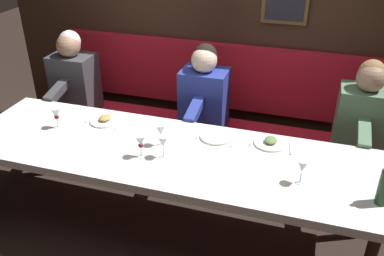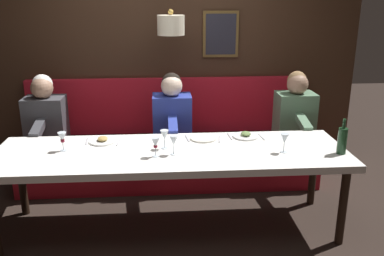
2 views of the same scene
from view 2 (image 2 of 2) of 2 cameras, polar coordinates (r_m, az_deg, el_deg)
ground_plane at (r=3.86m, az=-2.70°, el=-13.39°), size 12.00×12.00×0.00m
dining_table at (r=3.56m, az=-2.86°, el=-3.96°), size 0.90×2.99×0.74m
banquette_bench at (r=4.56m, az=-3.05°, el=-5.14°), size 0.52×3.19×0.45m
back_wall_panel at (r=4.81m, az=-3.38°, el=10.16°), size 0.59×4.39×2.90m
diner_nearest at (r=4.57m, az=13.94°, el=2.27°), size 0.60×0.40×0.79m
diner_near at (r=4.35m, az=-2.75°, el=2.00°), size 0.60×0.40×0.79m
diner_middle at (r=4.51m, az=-19.44°, el=1.56°), size 0.60×0.40×0.79m
place_setting_0 at (r=3.89m, az=7.37°, el=-1.02°), size 0.24×0.32×0.05m
place_setting_1 at (r=3.81m, az=1.57°, el=-1.42°), size 0.24×0.33×0.01m
place_setting_2 at (r=3.81m, az=-12.12°, el=-1.69°), size 0.24×0.32×0.05m
wine_glass_0 at (r=3.54m, az=12.55°, el=-1.49°), size 0.07×0.07×0.16m
wine_glass_1 at (r=3.38m, az=-5.04°, el=-2.08°), size 0.07×0.07×0.16m
wine_glass_2 at (r=3.41m, az=-2.54°, el=-1.79°), size 0.07×0.07×0.16m
wine_glass_3 at (r=3.55m, az=-3.79°, el=-1.04°), size 0.07×0.07×0.16m
wine_glass_4 at (r=3.65m, az=-17.33°, el=-1.29°), size 0.07×0.07×0.16m
wine_bottle at (r=3.64m, az=19.87°, el=-1.59°), size 0.08×0.08×0.30m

